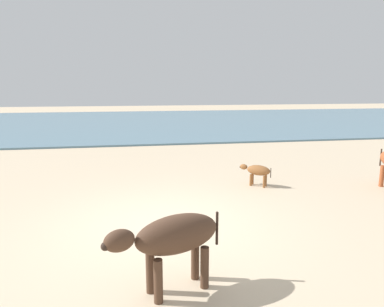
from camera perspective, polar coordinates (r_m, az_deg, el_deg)
The scene contains 4 objects.
ground at distance 6.49m, azimuth -5.05°, elevation -11.97°, with size 80.00×80.00×0.00m, color beige.
sea_water at distance 24.86m, azimuth -8.76°, elevation 5.21°, with size 60.00×20.00×0.08m, color slate.
cow_adult_dark at distance 4.33m, azimuth -3.09°, elevation -13.77°, with size 1.50×0.80×1.00m.
calf_near_brown at distance 9.00m, azimuth 10.77°, elevation -2.86°, with size 0.74×0.66×0.55m.
Camera 1 is at (-0.47, -5.95, 2.54)m, focal length 32.20 mm.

